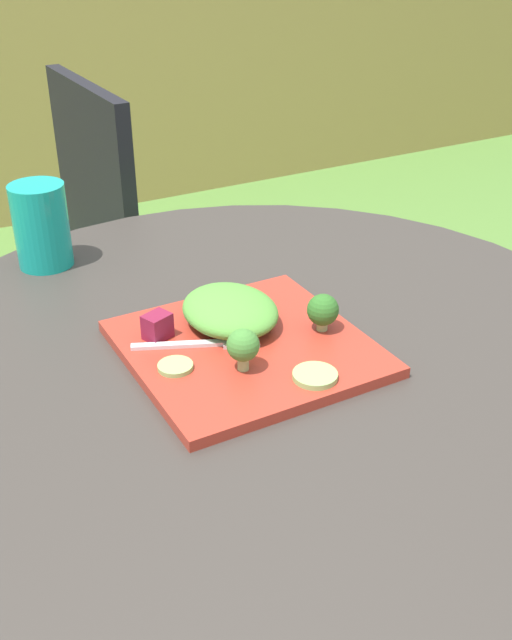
# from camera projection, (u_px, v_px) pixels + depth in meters

# --- Properties ---
(patio_table) EXTENTS (0.97, 0.97, 0.74)m
(patio_table) POSITION_uv_depth(u_px,v_px,m) (264.00, 492.00, 1.05)
(patio_table) COLOR #38332D
(patio_table) RESTS_ON ground_plane
(patio_chair) EXTENTS (0.45, 0.45, 0.90)m
(patio_chair) POSITION_uv_depth(u_px,v_px,m) (54.00, 263.00, 1.64)
(patio_chair) COLOR black
(patio_chair) RESTS_ON ground_plane
(salad_plate) EXTENTS (0.28, 0.28, 0.01)m
(salad_plate) POSITION_uv_depth(u_px,v_px,m) (246.00, 348.00, 0.91)
(salad_plate) COLOR #AD3323
(salad_plate) RESTS_ON patio_table
(drinking_glass) EXTENTS (0.08, 0.08, 0.13)m
(drinking_glass) POSITION_uv_depth(u_px,v_px,m) (42.00, 230.00, 1.11)
(drinking_glass) COLOR #149989
(drinking_glass) RESTS_ON patio_table
(fork) EXTENTS (0.15, 0.08, 0.00)m
(fork) POSITION_uv_depth(u_px,v_px,m) (209.00, 343.00, 0.90)
(fork) COLOR silver
(fork) RESTS_ON salad_plate
(lettuce_mound) EXTENTS (0.11, 0.14, 0.04)m
(lettuce_mound) POSITION_uv_depth(u_px,v_px,m) (230.00, 310.00, 0.94)
(lettuce_mound) COLOR #519338
(lettuce_mound) RESTS_ON salad_plate
(broccoli_floret_0) EXTENTS (0.04, 0.04, 0.05)m
(broccoli_floret_0) POSITION_uv_depth(u_px,v_px,m) (243.00, 346.00, 0.84)
(broccoli_floret_0) COLOR #99B770
(broccoli_floret_0) RESTS_ON salad_plate
(broccoli_floret_1) EXTENTS (0.04, 0.04, 0.05)m
(broccoli_floret_1) POSITION_uv_depth(u_px,v_px,m) (323.00, 310.00, 0.92)
(broccoli_floret_1) COLOR #99B770
(broccoli_floret_1) RESTS_ON salad_plate
(cucumber_slice_0) EXTENTS (0.04, 0.04, 0.01)m
(cucumber_slice_0) POSITION_uv_depth(u_px,v_px,m) (175.00, 366.00, 0.86)
(cucumber_slice_0) COLOR #8EB766
(cucumber_slice_0) RESTS_ON salad_plate
(cucumber_slice_1) EXTENTS (0.05, 0.05, 0.01)m
(cucumber_slice_1) POSITION_uv_depth(u_px,v_px,m) (316.00, 375.00, 0.84)
(cucumber_slice_1) COLOR #8EB766
(cucumber_slice_1) RESTS_ON salad_plate
(beet_chunk_0) EXTENTS (0.04, 0.04, 0.03)m
(beet_chunk_0) POSITION_uv_depth(u_px,v_px,m) (157.00, 326.00, 0.91)
(beet_chunk_0) COLOR maroon
(beet_chunk_0) RESTS_ON salad_plate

